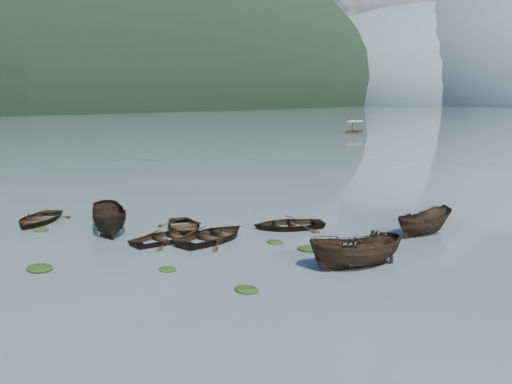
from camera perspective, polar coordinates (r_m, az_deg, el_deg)
The scene contains 19 objects.
ground_plane at distance 22.23m, azimuth -18.20°, elevation -9.71°, with size 2400.00×2400.00×0.00m, color #4A585C.
haze_mtn_a at distance 953.48m, azimuth 18.15°, elevation 9.47°, with size 520.00×520.00×280.00m, color #475666.
rowboat_0 at distance 33.71m, azimuth -23.61°, elevation -3.24°, with size 3.04×4.26×0.88m, color black.
rowboat_1 at distance 27.33m, azimuth -10.31°, elevation -5.58°, with size 2.78×3.90×0.81m, color black.
rowboat_2 at distance 29.69m, azimuth -16.27°, elevation -4.55°, with size 1.87×4.97×1.92m, color black.
rowboat_3 at distance 27.16m, azimuth -4.90°, elevation -5.55°, with size 3.30×4.62×0.96m, color black.
rowboat_5 at distance 23.15m, azimuth 11.30°, elevation -8.57°, with size 1.75×4.64×1.79m, color black.
rowboat_6 at distance 29.55m, azimuth -8.27°, elevation -4.30°, with size 2.79×3.91×0.81m, color black.
rowboat_7 at distance 29.66m, azimuth 3.72°, elevation -4.15°, with size 3.04×4.26×0.88m, color black.
rowboat_8 at distance 29.88m, azimuth 18.64°, elevation -4.58°, with size 1.60×4.24×1.64m, color black.
weed_clump_0 at distance 31.69m, azimuth -23.40°, elevation -4.06°, with size 1.00×0.82×0.22m, color black.
weed_clump_1 at distance 22.83m, azimuth -10.09°, elevation -8.80°, with size 0.88×0.70×0.19m, color black.
weed_clump_2 at distance 24.53m, azimuth -23.48°, elevation -8.17°, with size 1.30×1.04×0.28m, color black.
weed_clump_3 at distance 26.68m, azimuth 2.18°, elevation -5.81°, with size 0.92×0.78×0.20m, color black.
weed_clump_4 at distance 20.22m, azimuth -1.09°, elevation -11.22°, with size 1.05×0.83×0.22m, color black.
weed_clump_5 at distance 36.01m, azimuth -16.37°, elevation -1.95°, with size 0.93×0.75×0.20m, color black.
weed_clump_6 at distance 28.77m, azimuth -11.02°, elevation -4.79°, with size 1.03×0.86×0.21m, color black.
weed_clump_7 at distance 25.55m, azimuth 6.00°, elevation -6.60°, with size 1.16×0.93×0.25m, color black.
pontoon_left at distance 120.25m, azimuth 11.20°, elevation 6.68°, with size 2.80×6.72×2.58m, color black, non-canonical shape.
Camera 1 is at (16.91, -12.36, 7.46)m, focal length 35.00 mm.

